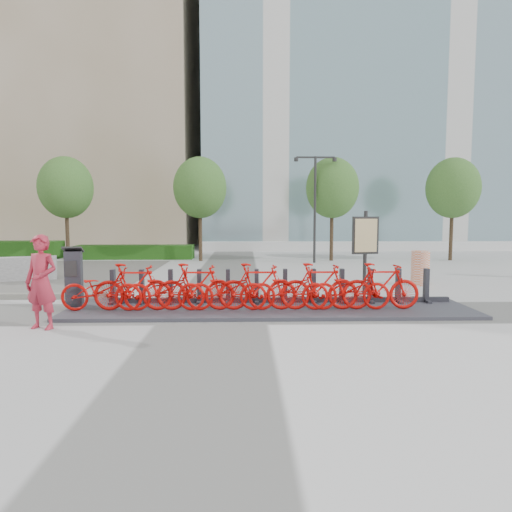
{
  "coord_description": "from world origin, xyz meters",
  "views": [
    {
      "loc": [
        0.72,
        -10.52,
        2.3
      ],
      "look_at": [
        1.0,
        1.5,
        1.2
      ],
      "focal_mm": 32.0,
      "sensor_mm": 36.0,
      "label": 1
    }
  ],
  "objects_px": {
    "jersey_barrier": "(24,269)",
    "construction_barrel": "(420,268)",
    "map_sign": "(365,239)",
    "kiosk": "(74,277)",
    "worker_red": "(41,282)",
    "bike_0": "(102,290)"
  },
  "relations": [
    {
      "from": "jersey_barrier",
      "to": "construction_barrel",
      "type": "bearing_deg",
      "value": -26.39
    },
    {
      "from": "construction_barrel",
      "to": "map_sign",
      "type": "height_order",
      "value": "map_sign"
    },
    {
      "from": "kiosk",
      "to": "worker_red",
      "type": "distance_m",
      "value": 1.91
    },
    {
      "from": "kiosk",
      "to": "map_sign",
      "type": "relative_size",
      "value": 0.61
    },
    {
      "from": "kiosk",
      "to": "map_sign",
      "type": "height_order",
      "value": "map_sign"
    },
    {
      "from": "construction_barrel",
      "to": "map_sign",
      "type": "relative_size",
      "value": 0.46
    },
    {
      "from": "kiosk",
      "to": "map_sign",
      "type": "distance_m",
      "value": 7.98
    },
    {
      "from": "bike_0",
      "to": "construction_barrel",
      "type": "height_order",
      "value": "construction_barrel"
    },
    {
      "from": "bike_0",
      "to": "construction_barrel",
      "type": "bearing_deg",
      "value": -65.27
    },
    {
      "from": "bike_0",
      "to": "jersey_barrier",
      "type": "bearing_deg",
      "value": 38.65
    },
    {
      "from": "construction_barrel",
      "to": "jersey_barrier",
      "type": "relative_size",
      "value": 0.53
    },
    {
      "from": "construction_barrel",
      "to": "jersey_barrier",
      "type": "xyz_separation_m",
      "value": [
        -13.46,
        1.39,
        -0.15
      ]
    },
    {
      "from": "bike_0",
      "to": "construction_barrel",
      "type": "xyz_separation_m",
      "value": [
        9.02,
        4.16,
        -0.01
      ]
    },
    {
      "from": "construction_barrel",
      "to": "jersey_barrier",
      "type": "bearing_deg",
      "value": 174.09
    },
    {
      "from": "bike_0",
      "to": "map_sign",
      "type": "xyz_separation_m",
      "value": [
        6.81,
        2.68,
        1.02
      ]
    },
    {
      "from": "worker_red",
      "to": "map_sign",
      "type": "distance_m",
      "value": 8.6
    },
    {
      "from": "kiosk",
      "to": "construction_barrel",
      "type": "height_order",
      "value": "kiosk"
    },
    {
      "from": "bike_0",
      "to": "jersey_barrier",
      "type": "height_order",
      "value": "bike_0"
    },
    {
      "from": "bike_0",
      "to": "kiosk",
      "type": "xyz_separation_m",
      "value": [
        -0.84,
        0.57,
        0.21
      ]
    },
    {
      "from": "construction_barrel",
      "to": "map_sign",
      "type": "xyz_separation_m",
      "value": [
        -2.21,
        -1.47,
        1.03
      ]
    },
    {
      "from": "kiosk",
      "to": "jersey_barrier",
      "type": "bearing_deg",
      "value": 116.31
    },
    {
      "from": "kiosk",
      "to": "map_sign",
      "type": "bearing_deg",
      "value": 5.93
    }
  ]
}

